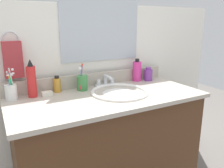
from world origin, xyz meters
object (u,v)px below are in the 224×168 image
Objects in this scene: bottle_cream_purple at (148,75)px; cup_green at (82,82)px; faucet at (106,82)px; bottle_soap_pink at (137,71)px; soap_bar at (47,93)px; bottle_oil_amber at (57,85)px; bottle_spray_red at (32,80)px; hand_towel at (13,60)px; cup_white_ceramic at (11,91)px.

cup_green reaches higher than bottle_cream_purple.
bottle_soap_pink is (0.28, 0.02, 0.05)m from faucet.
bottle_soap_pink reaches higher than faucet.
bottle_oil_amber is at bearing 27.38° from soap_bar.
bottle_spray_red is 0.17m from bottle_oil_amber.
bottle_soap_pink reaches higher than bottle_cream_purple.
bottle_oil_amber is 0.09m from soap_bar.
bottle_cream_purple is at bearing 0.66° from cup_green.
hand_towel is at bearing 133.25° from bottle_spray_red.
faucet is at bearing 6.54° from cup_green.
bottle_soap_pink is 2.69× the size of soap_bar.
hand_towel is 0.96m from bottle_cream_purple.
hand_towel is 0.44m from cup_green.
soap_bar is at bearing -179.36° from bottle_cream_purple.
bottle_cream_purple reaches higher than soap_bar.
bottle_soap_pink is at bearing 160.38° from bottle_cream_purple.
cup_green reaches higher than soap_bar.
bottle_oil_amber reaches higher than faucet.
bottle_oil_amber reaches higher than bottle_cream_purple.
hand_towel is 0.28m from soap_bar.
bottle_spray_red is at bearing -169.69° from bottle_oil_amber.
hand_towel is 0.17m from bottle_spray_red.
soap_bar is at bearing -179.39° from cup_green.
hand_towel reaches higher than cup_white_ceramic.
hand_towel reaches higher than faucet.
bottle_spray_red reaches higher than bottle_soap_pink.
faucet is 1.53× the size of bottle_cream_purple.
bottle_spray_red is 0.32m from cup_green.
bottle_soap_pink is at bearing -0.04° from bottle_oil_amber.
bottle_cream_purple is 0.86m from bottle_spray_red.
cup_white_ceramic is at bearing 178.33° from cup_green.
cup_white_ceramic is (-0.62, -0.01, 0.03)m from faucet.
hand_towel is at bearing 149.21° from soap_bar.
hand_towel is 0.62m from faucet.
bottle_cream_purple is 0.56× the size of cup_white_ceramic.
faucet reaches higher than soap_bar.
bottle_soap_pink reaches higher than soap_bar.
cup_green reaches higher than bottle_soap_pink.
faucet is at bearing 0.80° from cup_white_ceramic.
cup_white_ceramic is (-0.98, 0.01, 0.01)m from bottle_cream_purple.
soap_bar is at bearing -176.76° from faucet.
bottle_cream_purple is at bearing -19.62° from bottle_soap_pink.
bottle_oil_amber is (-0.62, 0.00, -0.03)m from bottle_soap_pink.
cup_green is at bearing -1.67° from cup_white_ceramic.
cup_white_ceramic is (-0.12, 0.00, -0.05)m from bottle_spray_red.
soap_bar is (0.20, -0.02, -0.04)m from cup_white_ceramic.
hand_towel is at bearing 166.48° from bottle_oil_amber.
bottle_cream_purple is 1.64× the size of soap_bar.
bottle_cream_purple is at bearing -2.51° from bottle_oil_amber.
cup_green is at bearing -13.27° from bottle_oil_amber.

